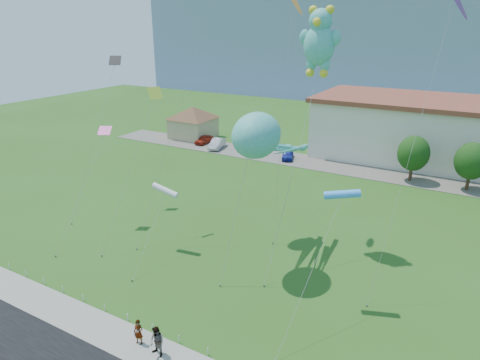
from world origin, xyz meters
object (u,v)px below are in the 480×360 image
Objects in this scene: pavilion at (193,119)px; parked_car_red at (204,139)px; teddy_bear_kite at (320,40)px; octopus_kite at (263,140)px; parked_car_blue at (288,155)px; pedestrian_left at (139,332)px; pedestrian_right at (157,342)px; parked_car_silver at (217,144)px.

parked_car_red is at bearing -32.07° from pavilion.
pavilion is 39.38m from teddy_bear_kite.
parked_car_blue is at bearing 109.16° from octopus_kite.
pedestrian_left is at bearing -102.00° from teddy_bear_kite.
pedestrian_right is 23.24m from teddy_bear_kite.
pedestrian_right reaches higher than parked_car_blue.
octopus_kite reaches higher than pavilion.
pedestrian_left is 23.37m from teddy_bear_kite.
parked_car_blue is 0.19× the size of teddy_bear_kite.
parked_car_blue is 28.39m from octopus_kite.
teddy_bear_kite is at bearing -56.07° from parked_car_silver.
pedestrian_left is 0.43× the size of parked_car_red.
pavilion is 2.53× the size of parked_car_red.
pavilion reaches higher than parked_car_blue.
parked_car_blue is 27.67m from teddy_bear_kite.
octopus_kite is at bearing -90.09° from parked_car_blue.
pedestrian_right is 0.10× the size of teddy_bear_kite.
pedestrian_left is (25.10, -40.55, -2.14)m from pavilion.
octopus_kite is at bearing 67.75° from pedestrian_left.
teddy_bear_kite is at bearing 64.23° from pedestrian_left.
parked_car_silver is (-18.31, 37.00, -0.11)m from pedestrian_left.
pedestrian_left is 0.36× the size of parked_car_silver.
octopus_kite reaches higher than parked_car_blue.
pedestrian_right is at bearing -96.87° from teddy_bear_kite.
parked_car_silver is (6.79, -3.56, -2.25)m from pavilion.
parked_car_blue is at bearing -10.24° from pavilion.
parked_car_red is at bearing 105.53° from pedestrian_left.
pedestrian_left is 0.85× the size of pedestrian_right.
pedestrian_left reaches higher than parked_car_silver.
parked_car_red is 36.39m from teddy_bear_kite.
pavilion is 48.75m from pedestrian_right.
teddy_bear_kite reaches higher than pavilion.
pavilion reaches higher than parked_car_red.
parked_car_red is 1.01× the size of parked_car_blue.
parked_car_silver is at bearing 102.55° from pedestrian_left.
octopus_kite is (23.27, -26.44, 8.99)m from parked_car_red.
parked_car_red reaches higher than parked_car_blue.
pedestrian_left is at bearing -179.04° from pedestrian_right.
parked_car_blue is at bearing -12.43° from parked_car_silver.
parked_car_red is 0.19× the size of teddy_bear_kite.
pavilion is at bearing 132.15° from pedestrian_right.
parked_car_silver is at bearing -21.14° from parked_car_red.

